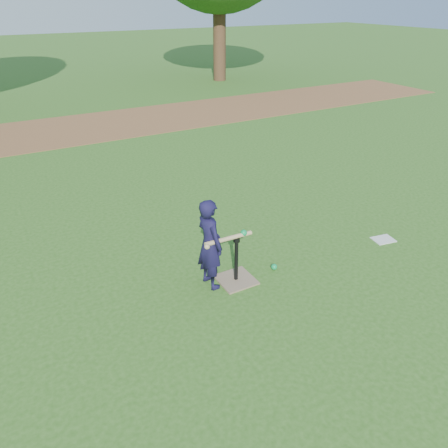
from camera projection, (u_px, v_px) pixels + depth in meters
ground at (230, 262)px, 5.75m from camera, size 80.00×80.00×0.00m
dirt_strip at (87, 127)px, 11.52m from camera, size 24.00×3.00×0.01m
child at (210, 244)px, 5.06m from camera, size 0.31×0.43×1.13m
wiffle_ball_ground at (274, 267)px, 5.58m from camera, size 0.08×0.08×0.08m
clipboard at (383, 240)px, 6.26m from camera, size 0.33×0.28×0.01m
batting_tee at (236, 273)px, 5.33m from camera, size 0.43×0.43×0.61m
swing_action at (230, 238)px, 5.02m from camera, size 0.63×0.11×0.09m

